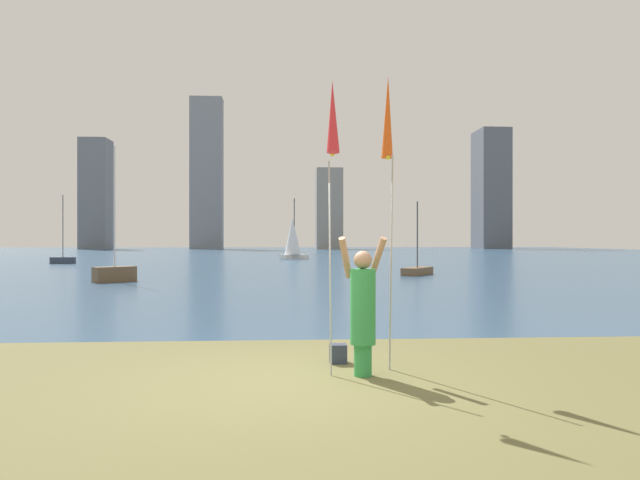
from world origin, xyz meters
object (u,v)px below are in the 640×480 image
(sailboat_0, at_px, (293,238))
(sailboat_3, at_px, (417,270))
(kite_flag_left, at_px, (333,126))
(person, at_px, (363,307))
(kite_flag_right, at_px, (388,125))
(sailboat_1, at_px, (63,259))
(sailboat_5, at_px, (115,272))
(bag, at_px, (338,354))

(sailboat_0, xyz_separation_m, sailboat_3, (5.87, -23.03, -1.60))
(kite_flag_left, bearing_deg, person, 26.11)
(kite_flag_right, distance_m, sailboat_1, 38.37)
(kite_flag_right, distance_m, sailboat_5, 18.34)
(person, xyz_separation_m, sailboat_5, (-8.01, 16.48, -0.48))
(bag, relative_size, sailboat_5, 0.05)
(person, height_order, kite_flag_right, kite_flag_right)
(sailboat_1, xyz_separation_m, sailboat_3, (22.46, -14.20, -0.09))
(sailboat_0, xyz_separation_m, sailboat_5, (-7.59, -26.85, -1.44))
(person, bearing_deg, kite_flag_right, 36.31)
(person, relative_size, sailboat_3, 0.49)
(person, distance_m, sailboat_1, 38.47)
(person, distance_m, sailboat_3, 21.03)
(person, bearing_deg, sailboat_1, 104.55)
(kite_flag_right, xyz_separation_m, sailboat_5, (-8.42, 16.03, -2.91))
(person, xyz_separation_m, sailboat_3, (5.45, 20.31, -0.65))
(sailboat_5, bearing_deg, sailboat_1, 116.53)
(person, xyz_separation_m, bag, (-0.25, 0.76, -0.74))
(sailboat_3, distance_m, sailboat_5, 13.99)
(kite_flag_right, xyz_separation_m, sailboat_3, (5.04, 19.86, -3.08))
(sailboat_0, height_order, sailboat_1, sailboat_0)
(person, height_order, sailboat_5, sailboat_5)
(kite_flag_left, distance_m, sailboat_3, 21.52)
(kite_flag_right, relative_size, sailboat_0, 0.74)
(kite_flag_left, height_order, sailboat_1, sailboat_1)
(bag, bearing_deg, person, -71.98)
(person, xyz_separation_m, sailboat_1, (-17.01, 34.51, -0.56))
(sailboat_3, relative_size, sailboat_5, 0.65)
(bag, height_order, sailboat_3, sailboat_3)
(bag, bearing_deg, sailboat_1, 116.41)
(sailboat_5, bearing_deg, kite_flag_left, -65.48)
(bag, bearing_deg, sailboat_0, 90.23)
(kite_flag_left, bearing_deg, sailboat_3, 74.07)
(person, xyz_separation_m, kite_flag_right, (0.40, 0.45, 2.43))
(sailboat_1, bearing_deg, kite_flag_left, -64.43)
(sailboat_0, bearing_deg, bag, -89.77)
(kite_flag_left, distance_m, bag, 3.17)
(person, height_order, bag, person)
(kite_flag_left, height_order, bag, kite_flag_left)
(bag, bearing_deg, sailboat_5, 116.28)
(kite_flag_right, height_order, sailboat_1, sailboat_1)
(sailboat_0, distance_m, sailboat_3, 23.82)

